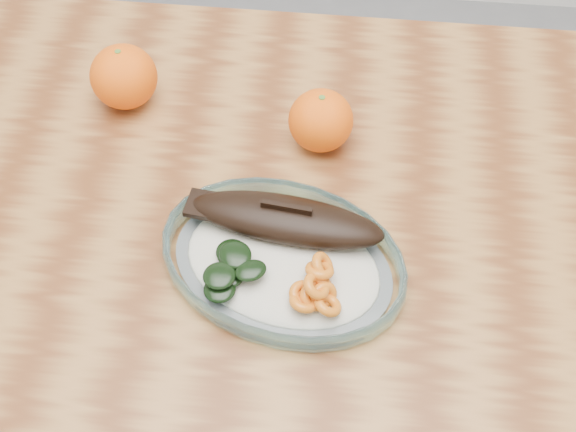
{
  "coord_description": "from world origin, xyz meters",
  "views": [
    {
      "loc": [
        0.1,
        -0.52,
        1.46
      ],
      "look_at": [
        0.05,
        -0.01,
        0.77
      ],
      "focal_mm": 45.0,
      "sensor_mm": 36.0,
      "label": 1
    }
  ],
  "objects": [
    {
      "name": "dining_table",
      "position": [
        0.0,
        0.0,
        0.65
      ],
      "size": [
        1.2,
        0.8,
        0.75
      ],
      "color": "brown",
      "rests_on": "ground"
    },
    {
      "name": "plated_meal",
      "position": [
        0.05,
        -0.07,
        0.77
      ],
      "size": [
        0.64,
        0.64,
        0.08
      ],
      "rotation": [
        0.0,
        0.0,
        -0.29
      ],
      "color": "white",
      "rests_on": "dining_table"
    },
    {
      "name": "orange_left",
      "position": [
        -0.19,
        0.18,
        0.8
      ],
      "size": [
        0.09,
        0.09,
        0.09
      ],
      "primitive_type": "sphere",
      "color": "#FF4205",
      "rests_on": "dining_table"
    },
    {
      "name": "orange_right",
      "position": [
        0.07,
        0.13,
        0.79
      ],
      "size": [
        0.08,
        0.08,
        0.08
      ],
      "primitive_type": "sphere",
      "color": "#FF4205",
      "rests_on": "dining_table"
    }
  ]
}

